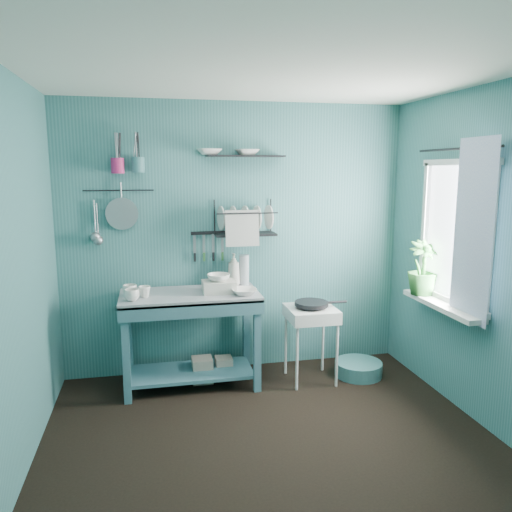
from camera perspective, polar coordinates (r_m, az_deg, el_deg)
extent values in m
plane|color=black|center=(3.68, 2.14, -21.14)|extent=(3.20, 3.20, 0.00)
plane|color=silver|center=(3.21, 2.45, 20.71)|extent=(3.20, 3.20, 0.00)
plane|color=#346A6B|center=(4.67, -2.27, 1.94)|extent=(3.20, 0.00, 3.20)
plane|color=#346A6B|center=(1.86, 14.00, -10.89)|extent=(3.20, 0.00, 3.20)
plane|color=#346A6B|center=(3.23, -26.46, -2.74)|extent=(0.00, 3.00, 3.00)
plane|color=#346A6B|center=(3.93, 25.54, -0.57)|extent=(0.00, 3.00, 3.00)
cube|color=#376774|center=(4.48, -7.45, -9.44)|extent=(1.28, 0.80, 0.84)
imported|color=silver|center=(4.18, -14.00, -4.35)|extent=(0.12, 0.12, 0.10)
imported|color=silver|center=(4.27, -12.62, -4.01)|extent=(0.14, 0.14, 0.09)
imported|color=silver|center=(4.34, -14.20, -3.85)|extent=(0.17, 0.17, 0.10)
cube|color=#BBB8AB|center=(4.35, -4.28, -3.50)|extent=(0.28, 0.22, 0.10)
imported|color=silver|center=(4.33, -4.29, -2.47)|extent=(0.19, 0.19, 0.06)
imported|color=#BBB8AB|center=(4.56, -2.56, -1.56)|extent=(0.11, 0.12, 0.30)
cylinder|color=#A9B2BC|center=(4.60, -1.37, -1.58)|extent=(0.09, 0.09, 0.28)
imported|color=silver|center=(4.26, -1.36, -4.09)|extent=(0.22, 0.22, 0.05)
cube|color=silver|center=(4.59, 6.26, -9.97)|extent=(0.49, 0.49, 0.68)
cylinder|color=black|center=(4.48, 6.36, -5.43)|extent=(0.30, 0.30, 0.03)
cube|color=black|center=(4.59, -5.49, 2.65)|extent=(0.32, 0.05, 0.03)
cube|color=black|center=(4.52, -1.25, 4.40)|extent=(0.58, 0.32, 0.32)
cube|color=black|center=(4.54, -1.22, 11.35)|extent=(0.70, 0.19, 0.01)
imported|color=silver|center=(4.49, -5.36, 12.04)|extent=(0.24, 0.24, 0.05)
imported|color=silver|center=(4.54, -1.00, 12.08)|extent=(0.23, 0.23, 0.05)
cylinder|color=#B4215C|center=(4.48, -15.53, 9.91)|extent=(0.11, 0.11, 0.13)
cylinder|color=#387175|center=(4.47, -13.32, 10.11)|extent=(0.11, 0.11, 0.13)
cylinder|color=#93969A|center=(4.53, -15.08, 4.68)|extent=(0.28, 0.03, 0.28)
cylinder|color=#93969A|center=(4.56, -17.96, 4.24)|extent=(0.01, 0.01, 0.30)
cylinder|color=#93969A|center=(4.56, -17.70, 3.88)|extent=(0.01, 0.01, 0.30)
cylinder|color=black|center=(4.53, -15.43, 7.24)|extent=(0.60, 0.01, 0.01)
plane|color=white|center=(4.26, 21.87, 2.49)|extent=(0.00, 1.10, 1.10)
cube|color=silver|center=(4.32, 20.42, -5.30)|extent=(0.16, 0.95, 0.04)
plane|color=white|center=(3.97, 23.53, 2.61)|extent=(0.00, 1.35, 1.35)
cylinder|color=black|center=(4.21, 21.94, 11.29)|extent=(0.02, 1.05, 0.02)
imported|color=#29672A|center=(4.50, 18.50, -1.29)|extent=(0.27, 0.27, 0.47)
cube|color=gray|center=(4.64, -6.15, -12.79)|extent=(0.18, 0.18, 0.22)
cube|color=gray|center=(4.70, -3.70, -12.61)|extent=(0.15, 0.15, 0.20)
cylinder|color=teal|center=(4.85, 11.61, -12.48)|extent=(0.44, 0.44, 0.13)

